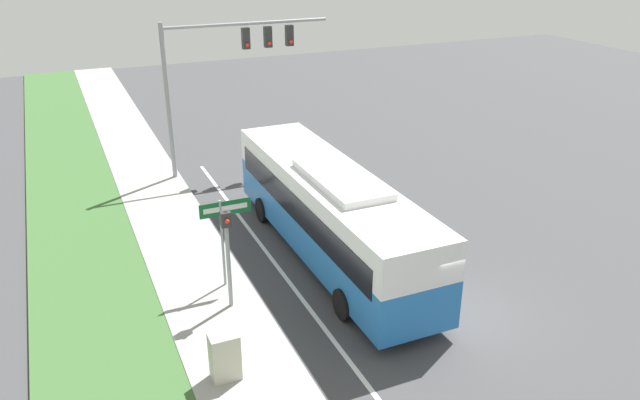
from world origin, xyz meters
TOP-DOWN VIEW (x-y plane):
  - ground_plane at (0.00, 0.00)m, footprint 80.00×80.00m
  - sidewalk at (-6.20, 0.00)m, footprint 2.80×80.00m
  - lane_divider_near at (-3.60, 0.00)m, footprint 0.14×30.00m
  - bus at (-1.71, 4.59)m, footprint 2.64×11.51m
  - signal_gantry at (-2.51, 13.89)m, footprint 7.44×0.41m
  - pedestrian_signal at (-5.70, 2.80)m, footprint 0.28×0.34m
  - street_sign at (-5.45, 4.02)m, footprint 1.58×0.08m
  - utility_cabinet at (-6.73, -0.27)m, footprint 0.71×0.51m

SIDE VIEW (x-z plane):
  - ground_plane at x=0.00m, z-range 0.00..0.00m
  - lane_divider_near at x=-3.60m, z-range 0.00..0.01m
  - sidewalk at x=-6.20m, z-range 0.00..0.12m
  - utility_cabinet at x=-6.73m, z-range 0.12..1.37m
  - bus at x=-1.71m, z-range 0.16..3.43m
  - pedestrian_signal at x=-5.70m, z-range 0.56..3.70m
  - street_sign at x=-5.45m, z-range 0.66..3.64m
  - signal_gantry at x=-2.51m, z-range 1.64..8.48m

